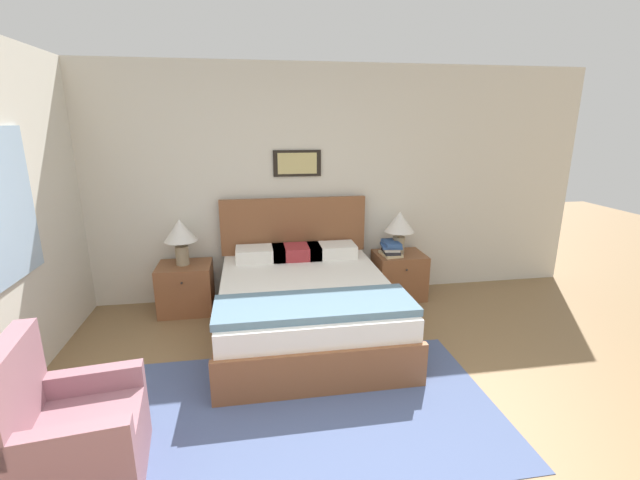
{
  "coord_description": "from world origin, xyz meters",
  "views": [
    {
      "loc": [
        -0.49,
        -1.63,
        1.99
      ],
      "look_at": [
        0.06,
        1.71,
        1.05
      ],
      "focal_mm": 24.0,
      "sensor_mm": 36.0,
      "label": 1
    }
  ],
  "objects_px": {
    "nightstand_by_door": "(399,275)",
    "table_lamp_near_window": "(180,233)",
    "armchair": "(70,437)",
    "table_lamp_by_door": "(399,225)",
    "bed": "(305,304)",
    "nightstand_near_window": "(186,288)"
  },
  "relations": [
    {
      "from": "nightstand_near_window",
      "to": "bed",
      "type": "bearing_deg",
      "value": -31.2
    },
    {
      "from": "table_lamp_by_door",
      "to": "nightstand_by_door",
      "type": "bearing_deg",
      "value": -26.95
    },
    {
      "from": "bed",
      "to": "armchair",
      "type": "bearing_deg",
      "value": -134.43
    },
    {
      "from": "armchair",
      "to": "table_lamp_near_window",
      "type": "xyz_separation_m",
      "value": [
        0.31,
        2.29,
        0.57
      ]
    },
    {
      "from": "armchair",
      "to": "nightstand_near_window",
      "type": "relative_size",
      "value": 1.61
    },
    {
      "from": "table_lamp_near_window",
      "to": "table_lamp_by_door",
      "type": "bearing_deg",
      "value": 0.0
    },
    {
      "from": "nightstand_near_window",
      "to": "armchair",
      "type": "bearing_deg",
      "value": -98.09
    },
    {
      "from": "armchair",
      "to": "nightstand_near_window",
      "type": "bearing_deg",
      "value": 165.1
    },
    {
      "from": "table_lamp_by_door",
      "to": "armchair",
      "type": "bearing_deg",
      "value": -139.74
    },
    {
      "from": "armchair",
      "to": "table_lamp_near_window",
      "type": "height_order",
      "value": "table_lamp_near_window"
    },
    {
      "from": "nightstand_by_door",
      "to": "table_lamp_near_window",
      "type": "relative_size",
      "value": 1.13
    },
    {
      "from": "nightstand_by_door",
      "to": "table_lamp_by_door",
      "type": "bearing_deg",
      "value": 153.05
    },
    {
      "from": "armchair",
      "to": "table_lamp_near_window",
      "type": "relative_size",
      "value": 1.83
    },
    {
      "from": "table_lamp_near_window",
      "to": "bed",
      "type": "bearing_deg",
      "value": -31.33
    },
    {
      "from": "nightstand_by_door",
      "to": "bed",
      "type": "bearing_deg",
      "value": -148.8
    },
    {
      "from": "nightstand_near_window",
      "to": "table_lamp_by_door",
      "type": "distance_m",
      "value": 2.45
    },
    {
      "from": "nightstand_near_window",
      "to": "table_lamp_by_door",
      "type": "height_order",
      "value": "table_lamp_by_door"
    },
    {
      "from": "nightstand_by_door",
      "to": "table_lamp_near_window",
      "type": "xyz_separation_m",
      "value": [
        -2.4,
        0.01,
        0.6
      ]
    },
    {
      "from": "nightstand_near_window",
      "to": "table_lamp_by_door",
      "type": "bearing_deg",
      "value": 0.23
    },
    {
      "from": "armchair",
      "to": "nightstand_near_window",
      "type": "xyz_separation_m",
      "value": [
        0.32,
        2.28,
        -0.04
      ]
    },
    {
      "from": "nightstand_near_window",
      "to": "nightstand_by_door",
      "type": "bearing_deg",
      "value": 0.0
    },
    {
      "from": "bed",
      "to": "nightstand_by_door",
      "type": "xyz_separation_m",
      "value": [
        1.2,
        0.72,
        -0.05
      ]
    }
  ]
}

